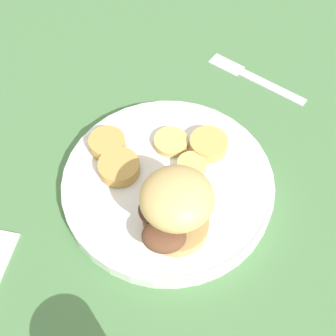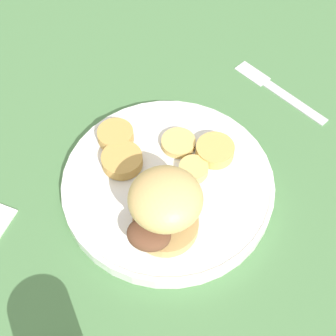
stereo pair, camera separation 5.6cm
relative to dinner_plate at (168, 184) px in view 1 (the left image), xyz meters
The scene contains 9 objects.
ground_plane 0.01m from the dinner_plate, ahead, with size 4.00×4.00×0.00m, color #4C7A47.
dinner_plate is the anchor object (origin of this frame).
sandwich 0.09m from the dinner_plate, 114.85° to the left, with size 0.09×0.11×0.09m.
potato_round_0 0.07m from the dinner_plate, ahead, with size 0.05×0.05×0.02m, color tan.
potato_round_1 0.04m from the dinner_plate, 133.16° to the right, with size 0.04×0.04×0.01m, color #DBB766.
potato_round_2 0.06m from the dinner_plate, 75.47° to the right, with size 0.05×0.05×0.01m, color #DBB766.
potato_round_3 0.07m from the dinner_plate, 118.54° to the right, with size 0.05×0.05×0.02m, color tan.
potato_round_4 0.10m from the dinner_plate, 13.97° to the right, with size 0.05×0.05×0.02m, color tan.
fork 0.24m from the dinner_plate, 105.51° to the right, with size 0.16×0.07×0.00m.
Camera 1 is at (-0.10, 0.30, 0.52)m, focal length 50.00 mm.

